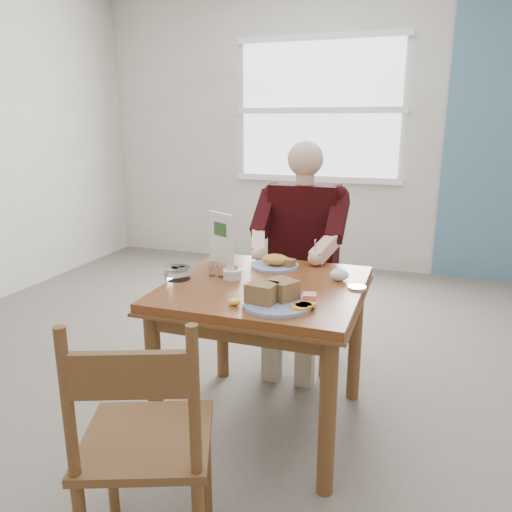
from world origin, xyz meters
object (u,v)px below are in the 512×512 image
at_px(table, 265,305).
at_px(far_plate, 276,262).
at_px(chair_near, 144,445).
at_px(near_plate, 276,297).
at_px(diner, 301,239).
at_px(chair_far, 304,287).

height_order(table, far_plate, far_plate).
relative_size(table, chair_near, 0.97).
distance_m(table, near_plate, 0.32).
relative_size(chair_near, far_plate, 2.96).
relative_size(chair_near, diner, 0.69).
xyz_separation_m(chair_near, far_plate, (0.08, 1.21, 0.30)).
relative_size(table, chair_far, 0.97).
xyz_separation_m(chair_far, chair_near, (-0.11, -1.73, 0.00)).
distance_m(table, chair_near, 0.95).
relative_size(near_plate, far_plate, 1.14).
xyz_separation_m(table, chair_near, (-0.11, -0.93, -0.16)).
bearing_deg(near_plate, diner, 97.81).
xyz_separation_m(table, near_plate, (0.13, -0.26, 0.15)).
relative_size(table, near_plate, 2.52).
height_order(chair_far, diner, diner).
relative_size(table, far_plate, 2.87).
xyz_separation_m(chair_far, far_plate, (-0.03, -0.52, 0.30)).
height_order(table, chair_far, chair_far).
distance_m(near_plate, far_plate, 0.56).
distance_m(chair_far, chair_near, 1.73).
xyz_separation_m(table, chair_far, (0.00, 0.80, -0.16)).
relative_size(chair_far, far_plate, 2.96).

